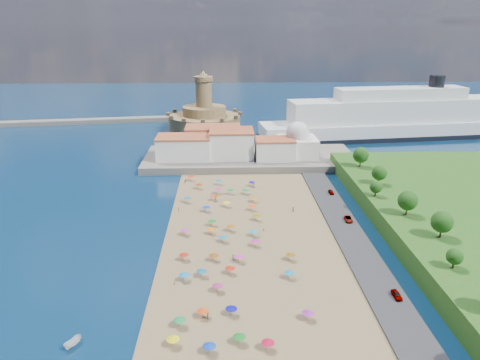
{
  "coord_description": "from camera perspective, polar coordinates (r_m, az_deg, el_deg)",
  "views": [
    {
      "loc": [
        -1.12,
        -120.95,
        57.56
      ],
      "look_at": [
        4.0,
        25.0,
        8.0
      ],
      "focal_mm": 35.0,
      "sensor_mm": 36.0,
      "label": 1
    }
  ],
  "objects": [
    {
      "name": "parked_cars",
      "position": [
        139.5,
        13.67,
        -5.59
      ],
      "size": [
        2.49,
        68.55,
        1.32
      ],
      "color": "gray",
      "rests_on": "promenade"
    },
    {
      "name": "fortress",
      "position": [
        264.12,
        -4.37,
        7.58
      ],
      "size": [
        40.0,
        40.0,
        32.4
      ],
      "color": "olive",
      "rests_on": "ground"
    },
    {
      "name": "domed_building",
      "position": [
        200.43,
        7.01,
        4.58
      ],
      "size": [
        16.0,
        16.0,
        15.0
      ],
      "color": "silver",
      "rests_on": "terrace"
    },
    {
      "name": "hillside_trees",
      "position": [
        133.75,
        20.43,
        -3.28
      ],
      "size": [
        12.55,
        110.47,
        7.49
      ],
      "color": "#382314",
      "rests_on": "hillside"
    },
    {
      "name": "beachgoers",
      "position": [
        142.33,
        -1.35,
        -4.61
      ],
      "size": [
        37.25,
        85.16,
        1.88
      ],
      "color": "tan",
      "rests_on": "beach"
    },
    {
      "name": "jetty",
      "position": [
        236.03,
        -4.61,
        4.87
      ],
      "size": [
        18.0,
        70.0,
        2.4
      ],
      "primitive_type": "cube",
      "color": "#59544C",
      "rests_on": "ground"
    },
    {
      "name": "ground",
      "position": [
        133.95,
        -1.34,
        -6.71
      ],
      "size": [
        700.0,
        700.0,
        0.0
      ],
      "primitive_type": "plane",
      "color": "#071938",
      "rests_on": "ground"
    },
    {
      "name": "beach_parasols",
      "position": [
        121.62,
        -1.67,
        -8.37
      ],
      "size": [
        31.8,
        116.7,
        2.2
      ],
      "color": "gray",
      "rests_on": "beach"
    },
    {
      "name": "breakwater",
      "position": [
        300.11,
        -23.39,
        6.4
      ],
      "size": [
        199.03,
        34.77,
        2.6
      ],
      "primitive_type": "cube",
      "rotation": [
        0.0,
        0.0,
        0.14
      ],
      "color": "#59544C",
      "rests_on": "ground"
    },
    {
      "name": "cruise_ship",
      "position": [
        257.85,
        18.71,
        6.98
      ],
      "size": [
        146.03,
        38.92,
        31.57
      ],
      "color": "black",
      "rests_on": "ground"
    },
    {
      "name": "waterfront_buildings",
      "position": [
        200.84,
        -2.5,
        4.4
      ],
      "size": [
        57.0,
        29.0,
        11.0
      ],
      "color": "silver",
      "rests_on": "terrace"
    },
    {
      "name": "terrace",
      "position": [
        202.19,
        1.22,
        2.64
      ],
      "size": [
        90.0,
        36.0,
        3.0
      ],
      "primitive_type": "cube",
      "color": "#59544C",
      "rests_on": "ground"
    }
  ]
}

